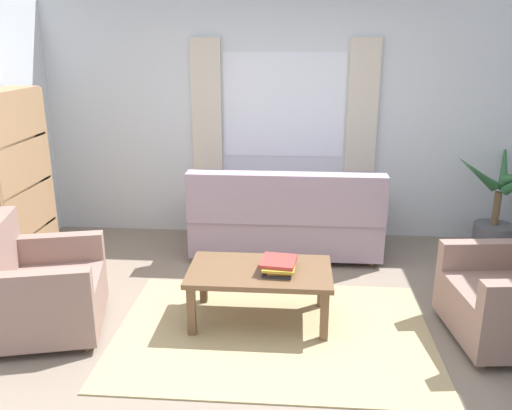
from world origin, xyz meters
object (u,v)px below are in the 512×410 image
object	(u,v)px
armchair_left	(36,288)
couch	(286,220)
book_stack_on_table	(279,265)
potted_plant	(497,214)
coffee_table	(260,276)
bookshelf	(16,184)

from	to	relation	value
armchair_left	couch	bearing A→B (deg)	-61.59
book_stack_on_table	armchair_left	bearing A→B (deg)	-171.35
armchair_left	potted_plant	world-z (taller)	potted_plant
coffee_table	potted_plant	size ratio (longest dim) A/B	0.94
book_stack_on_table	potted_plant	world-z (taller)	potted_plant
coffee_table	book_stack_on_table	distance (m)	0.18
bookshelf	armchair_left	bearing A→B (deg)	31.56
coffee_table	book_stack_on_table	bearing A→B (deg)	-3.81
couch	bookshelf	xyz separation A→B (m)	(-2.40, -0.71, 0.53)
potted_plant	bookshelf	size ratio (longest dim) A/B	0.68
book_stack_on_table	bookshelf	distance (m)	2.51
couch	potted_plant	bearing A→B (deg)	-174.48
coffee_table	book_stack_on_table	size ratio (longest dim) A/B	3.17
book_stack_on_table	bookshelf	xyz separation A→B (m)	(-2.38, 0.67, 0.41)
couch	book_stack_on_table	size ratio (longest dim) A/B	5.48
couch	potted_plant	distance (m)	2.17
armchair_left	bookshelf	distance (m)	1.23
book_stack_on_table	bookshelf	world-z (taller)	bookshelf
couch	bookshelf	bearing A→B (deg)	16.53
book_stack_on_table	potted_plant	bearing A→B (deg)	36.16
book_stack_on_table	potted_plant	distance (m)	2.70
armchair_left	potted_plant	size ratio (longest dim) A/B	0.87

